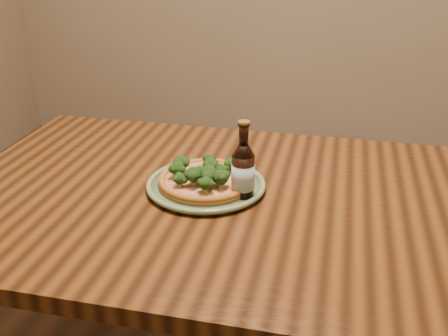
% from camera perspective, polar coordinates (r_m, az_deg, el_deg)
% --- Properties ---
extents(table, '(1.60, 0.90, 0.75)m').
position_cam_1_polar(table, '(1.31, 4.76, -6.99)').
color(table, '#4B2910').
rests_on(table, ground).
extents(plate, '(0.30, 0.30, 0.02)m').
position_cam_1_polar(plate, '(1.31, -1.97, -1.85)').
color(plate, '#647853').
rests_on(plate, table).
extents(pizza, '(0.24, 0.24, 0.07)m').
position_cam_1_polar(pizza, '(1.29, -2.05, -1.14)').
color(pizza, '#945A21').
rests_on(pizza, plate).
extents(beer_bottle, '(0.06, 0.06, 0.20)m').
position_cam_1_polar(beer_bottle, '(1.23, 2.09, -0.40)').
color(beer_bottle, black).
rests_on(beer_bottle, table).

